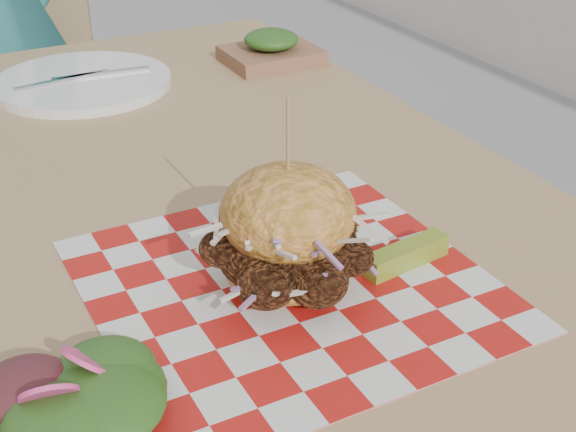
{
  "coord_description": "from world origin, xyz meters",
  "views": [
    {
      "loc": [
        -0.46,
        -0.99,
        1.18
      ],
      "look_at": [
        -0.16,
        -0.43,
        0.82
      ],
      "focal_mm": 50.0,
      "sensor_mm": 36.0,
      "label": 1
    }
  ],
  "objects": [
    {
      "name": "place_setting",
      "position": [
        -0.19,
        0.2,
        0.76
      ],
      "size": [
        0.27,
        0.27,
        0.02
      ],
      "color": "white",
      "rests_on": "patio_table"
    },
    {
      "name": "pickle_spear",
      "position": [
        -0.05,
        -0.46,
        0.76
      ],
      "size": [
        0.1,
        0.03,
        0.02
      ],
      "primitive_type": "cube",
      "rotation": [
        0.0,
        0.0,
        0.13
      ],
      "color": "olive",
      "rests_on": "paper_liner"
    },
    {
      "name": "paper_liner",
      "position": [
        -0.16,
        -0.43,
        0.75
      ],
      "size": [
        0.36,
        0.36,
        0.0
      ],
      "primitive_type": "cube",
      "color": "red",
      "rests_on": "patio_table"
    },
    {
      "name": "sandwich",
      "position": [
        -0.16,
        -0.43,
        0.8
      ],
      "size": [
        0.17,
        0.17,
        0.19
      ],
      "color": "#E08C3F",
      "rests_on": "paper_liner"
    },
    {
      "name": "kraft_tray",
      "position": [
        0.12,
        0.16,
        0.77
      ],
      "size": [
        0.15,
        0.12,
        0.06
      ],
      "color": "brown",
      "rests_on": "patio_table"
    },
    {
      "name": "side_salad",
      "position": [
        -0.39,
        -0.52,
        0.76
      ],
      "size": [
        0.14,
        0.14,
        0.05
      ],
      "color": "#3F1419",
      "rests_on": "patio_table"
    },
    {
      "name": "patio_chair",
      "position": [
        -0.16,
        0.88,
        0.55
      ],
      "size": [
        0.54,
        0.54,
        0.95
      ],
      "rotation": [
        0.0,
        0.0,
        -0.34
      ],
      "color": "tan",
      "rests_on": "ground"
    },
    {
      "name": "patio_table",
      "position": [
        -0.19,
        -0.18,
        0.67
      ],
      "size": [
        0.8,
        1.2,
        0.75
      ],
      "color": "tan",
      "rests_on": "ground"
    }
  ]
}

